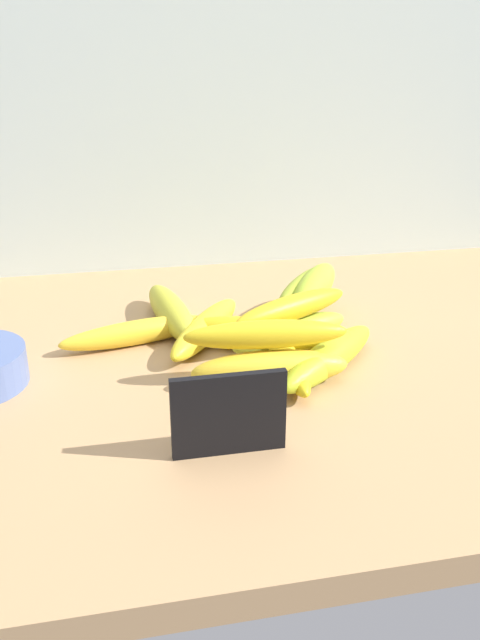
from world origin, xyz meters
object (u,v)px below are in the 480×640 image
object	(u,v)px
banana_7	(329,357)
banana_10	(305,286)
chalkboard_sign	(229,417)
banana_2	(305,314)
banana_0	(270,369)
banana_1	(171,312)
banana_6	(254,334)
banana_8	(289,333)
banana_4	(287,361)
banana_3	(137,332)
banana_9	(315,286)
banana_11	(291,308)
banana_12	(266,334)
banana_5	(206,328)

from	to	relation	value
banana_7	banana_10	bearing A→B (deg)	84.14
chalkboard_sign	banana_2	distance (cm)	32.91
banana_10	chalkboard_sign	bearing A→B (deg)	-118.74
banana_0	banana_1	xyz separation A→B (cm)	(-9.22, 19.87, -0.07)
chalkboard_sign	banana_6	distance (cm)	23.50
banana_2	banana_10	bearing A→B (deg)	78.59
banana_7	banana_8	size ratio (longest dim) A/B	1.12
banana_1	banana_4	size ratio (longest dim) A/B	1.19
chalkboard_sign	banana_8	bearing A→B (deg)	61.24
chalkboard_sign	banana_1	size ratio (longest dim) A/B	0.55
banana_10	banana_3	bearing A→B (deg)	-172.49
banana_7	banana_10	size ratio (longest dim) A/B	1.21
banana_3	banana_9	bearing A→B (deg)	4.65
banana_6	banana_9	size ratio (longest dim) A/B	1.12
banana_11	chalkboard_sign	bearing A→B (deg)	-119.10
banana_0	banana_10	distance (cm)	20.48
banana_6	banana_10	distance (cm)	12.32
chalkboard_sign	banana_7	xyz separation A→B (cm)	(14.85, 14.14, -1.85)
banana_0	banana_12	size ratio (longest dim) A/B	0.97
banana_9	banana_11	xyz separation A→B (cm)	(-5.36, -7.04, -0.06)
chalkboard_sign	banana_7	world-z (taller)	chalkboard_sign
banana_0	banana_3	world-z (taller)	banana_0
banana_8	banana_0	bearing A→B (deg)	-116.83
chalkboard_sign	banana_1	xyz separation A→B (cm)	(-2.14, 31.99, -1.74)
banana_2	banana_4	distance (cm)	15.18
chalkboard_sign	banana_3	world-z (taller)	chalkboard_sign
banana_11	banana_12	xyz separation A→B (cm)	(-5.39, -8.62, 0.52)
banana_12	banana_3	bearing A→B (deg)	135.64
banana_4	banana_11	world-z (taller)	banana_11
banana_2	banana_10	distance (cm)	3.80
banana_1	banana_3	world-z (taller)	banana_1
banana_10	banana_12	distance (cm)	19.37
banana_2	banana_11	bearing A→B (deg)	-120.92
banana_3	banana_5	distance (cm)	8.99
banana_0	banana_1	size ratio (longest dim) A/B	0.90
banana_1	banana_10	world-z (taller)	banana_10
banana_3	banana_4	distance (cm)	20.89
chalkboard_sign	banana_4	bearing A→B (deg)	56.35
banana_8	banana_12	distance (cm)	11.13
banana_7	banana_8	world-z (taller)	banana_7
banana_11	banana_6	bearing A→B (deg)	176.68
chalkboard_sign	banana_6	xyz separation A→B (cm)	(7.51, 22.20, -1.70)
banana_3	banana_8	world-z (taller)	banana_8
banana_11	banana_10	bearing A→B (deg)	62.25
banana_0	banana_3	distance (cm)	20.56
chalkboard_sign	banana_0	size ratio (longest dim) A/B	0.60
banana_0	banana_3	bearing A→B (deg)	133.81
banana_1	banana_11	xyz separation A→B (cm)	(14.34, -10.06, 3.41)
banana_2	banana_11	xyz separation A→B (cm)	(-3.98, -6.65, 3.78)
banana_9	banana_8	bearing A→B (deg)	-128.48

